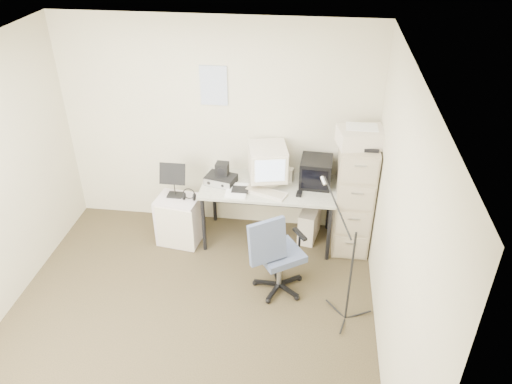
# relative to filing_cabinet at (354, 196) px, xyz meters

# --- Properties ---
(floor) EXTENTS (3.60, 3.60, 0.01)m
(floor) POSITION_rel_filing_cabinet_xyz_m (-1.58, -1.48, -0.66)
(floor) COLOR #2F2B1A
(floor) RESTS_ON ground
(ceiling) EXTENTS (3.60, 3.60, 0.01)m
(ceiling) POSITION_rel_filing_cabinet_xyz_m (-1.58, -1.48, 1.85)
(ceiling) COLOR white
(ceiling) RESTS_ON ground
(wall_back) EXTENTS (3.60, 0.02, 2.50)m
(wall_back) POSITION_rel_filing_cabinet_xyz_m (-1.58, 0.32, 0.60)
(wall_back) COLOR beige
(wall_back) RESTS_ON ground
(wall_right) EXTENTS (0.02, 3.60, 2.50)m
(wall_right) POSITION_rel_filing_cabinet_xyz_m (0.22, -1.48, 0.60)
(wall_right) COLOR beige
(wall_right) RESTS_ON ground
(wall_calendar) EXTENTS (0.30, 0.02, 0.44)m
(wall_calendar) POSITION_rel_filing_cabinet_xyz_m (-1.60, 0.31, 1.10)
(wall_calendar) COLOR white
(wall_calendar) RESTS_ON wall_back
(filing_cabinet) EXTENTS (0.40, 0.60, 1.30)m
(filing_cabinet) POSITION_rel_filing_cabinet_xyz_m (0.00, 0.00, 0.00)
(filing_cabinet) COLOR tan
(filing_cabinet) RESTS_ON floor
(printer) EXTENTS (0.53, 0.42, 0.18)m
(printer) POSITION_rel_filing_cabinet_xyz_m (0.00, -0.04, 0.74)
(printer) COLOR beige
(printer) RESTS_ON filing_cabinet
(desk) EXTENTS (1.50, 0.70, 0.73)m
(desk) POSITION_rel_filing_cabinet_xyz_m (-0.95, -0.03, -0.29)
(desk) COLOR beige
(desk) RESTS_ON floor
(crt_monitor) EXTENTS (0.49, 0.50, 0.45)m
(crt_monitor) POSITION_rel_filing_cabinet_xyz_m (-0.97, 0.05, 0.30)
(crt_monitor) COLOR beige
(crt_monitor) RESTS_ON desk
(crt_tv) EXTENTS (0.36, 0.38, 0.31)m
(crt_tv) POSITION_rel_filing_cabinet_xyz_m (-0.44, 0.09, 0.24)
(crt_tv) COLOR black
(crt_tv) RESTS_ON desk
(desk_speaker) EXTENTS (0.10, 0.10, 0.16)m
(desk_speaker) POSITION_rel_filing_cabinet_xyz_m (-0.73, 0.11, 0.16)
(desk_speaker) COLOR beige
(desk_speaker) RESTS_ON desk
(keyboard) EXTENTS (0.50, 0.32, 0.03)m
(keyboard) POSITION_rel_filing_cabinet_xyz_m (-0.97, -0.20, 0.09)
(keyboard) COLOR beige
(keyboard) RESTS_ON desk
(mouse) EXTENTS (0.07, 0.10, 0.03)m
(mouse) POSITION_rel_filing_cabinet_xyz_m (-0.60, -0.18, 0.09)
(mouse) COLOR black
(mouse) RESTS_ON desk
(radio_receiver) EXTENTS (0.37, 0.30, 0.09)m
(radio_receiver) POSITION_rel_filing_cabinet_xyz_m (-1.49, -0.03, 0.13)
(radio_receiver) COLOR black
(radio_receiver) RESTS_ON desk
(radio_speaker) EXTENTS (0.14, 0.14, 0.14)m
(radio_speaker) POSITION_rel_filing_cabinet_xyz_m (-1.48, 0.01, 0.24)
(radio_speaker) COLOR black
(radio_speaker) RESTS_ON radio_receiver
(papers) EXTENTS (0.23, 0.31, 0.02)m
(papers) POSITION_rel_filing_cabinet_xyz_m (-1.29, -0.19, 0.09)
(papers) COLOR white
(papers) RESTS_ON desk
(pc_tower) EXTENTS (0.26, 0.45, 0.39)m
(pc_tower) POSITION_rel_filing_cabinet_xyz_m (-0.47, 0.07, -0.46)
(pc_tower) COLOR beige
(pc_tower) RESTS_ON floor
(office_chair) EXTENTS (0.75, 0.75, 0.94)m
(office_chair) POSITION_rel_filing_cabinet_xyz_m (-0.75, -0.87, -0.18)
(office_chair) COLOR #505978
(office_chair) RESTS_ON floor
(side_cart) EXTENTS (0.52, 0.44, 0.58)m
(side_cart) POSITION_rel_filing_cabinet_xyz_m (-1.97, -0.19, -0.36)
(side_cart) COLOR beige
(side_cart) RESTS_ON floor
(music_stand) EXTENTS (0.31, 0.20, 0.43)m
(music_stand) POSITION_rel_filing_cabinet_xyz_m (-2.01, -0.13, 0.14)
(music_stand) COLOR black
(music_stand) RESTS_ON side_cart
(headphones) EXTENTS (0.17, 0.17, 0.03)m
(headphones) POSITION_rel_filing_cabinet_xyz_m (-1.83, -0.19, -0.02)
(headphones) COLOR black
(headphones) RESTS_ON side_cart
(mic_stand) EXTENTS (0.03, 0.03, 1.35)m
(mic_stand) POSITION_rel_filing_cabinet_xyz_m (-0.06, -1.21, 0.02)
(mic_stand) COLOR black
(mic_stand) RESTS_ON floor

